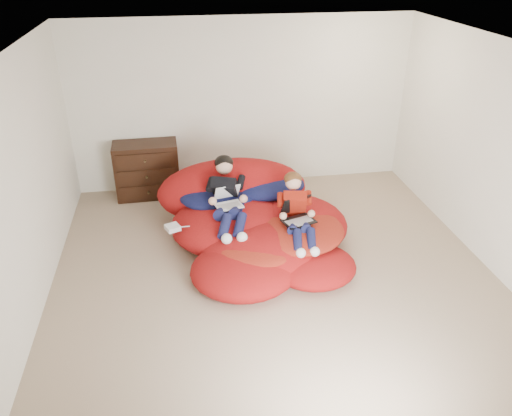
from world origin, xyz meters
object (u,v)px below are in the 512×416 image
at_px(beanbag_pile, 255,222).
at_px(older_boy, 227,193).
at_px(younger_boy, 297,208).
at_px(laptop_white, 228,199).
at_px(dresser, 147,170).
at_px(laptop_black, 297,214).

xyz_separation_m(beanbag_pile, older_boy, (-0.33, 0.08, 0.40)).
distance_m(older_boy, younger_boy, 0.89).
height_order(beanbag_pile, laptop_white, beanbag_pile).
xyz_separation_m(dresser, laptop_white, (1.03, -1.54, 0.21)).
relative_size(dresser, laptop_white, 2.33).
height_order(beanbag_pile, laptop_black, beanbag_pile).
bearing_deg(older_boy, dresser, 125.45).
height_order(older_boy, laptop_white, older_boy).
bearing_deg(laptop_black, older_boy, 148.62).
xyz_separation_m(older_boy, younger_boy, (0.77, -0.44, -0.05)).
xyz_separation_m(younger_boy, laptop_white, (-0.77, 0.34, 0.01)).
distance_m(beanbag_pile, laptop_white, 0.48).
distance_m(dresser, older_boy, 1.79).
xyz_separation_m(older_boy, laptop_black, (0.77, -0.47, -0.11)).
distance_m(older_boy, laptop_black, 0.91).
height_order(beanbag_pile, older_boy, older_boy).
xyz_separation_m(younger_boy, laptop_black, (-0.00, -0.03, -0.05)).
bearing_deg(dresser, laptop_white, -56.22).
distance_m(dresser, beanbag_pile, 2.04).
height_order(dresser, laptop_black, dresser).
distance_m(older_boy, laptop_white, 0.10).
bearing_deg(beanbag_pile, laptop_white, -177.12).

